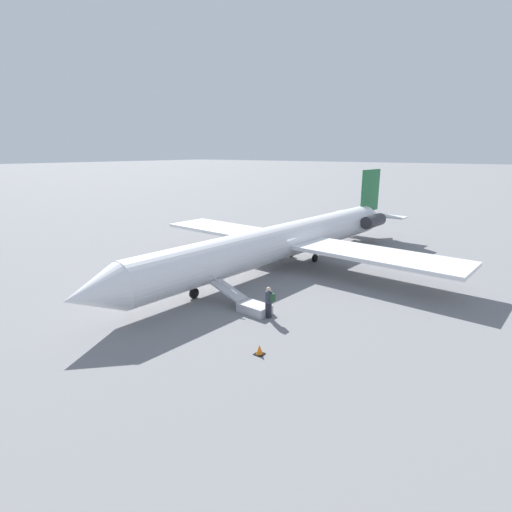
% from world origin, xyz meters
% --- Properties ---
extents(ground_plane, '(600.00, 600.00, 0.00)m').
position_xyz_m(ground_plane, '(0.00, 0.00, 0.00)').
color(ground_plane, slate).
extents(airplane_main, '(34.20, 26.18, 6.93)m').
position_xyz_m(airplane_main, '(-1.00, 0.07, 2.07)').
color(airplane_main, white).
rests_on(airplane_main, ground).
extents(boarding_stairs, '(1.26, 4.08, 1.72)m').
position_xyz_m(boarding_stairs, '(8.57, 3.30, 0.38)').
color(boarding_stairs, '#B2B2B7').
rests_on(boarding_stairs, ground).
extents(passenger, '(0.36, 0.55, 1.74)m').
position_xyz_m(passenger, '(8.70, 4.75, 1.00)').
color(passenger, '#23232D').
rests_on(passenger, ground).
extents(traffic_cone_near_stairs, '(0.42, 0.42, 0.46)m').
position_xyz_m(traffic_cone_near_stairs, '(12.26, 6.72, 0.21)').
color(traffic_cone_near_stairs, black).
rests_on(traffic_cone_near_stairs, ground).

